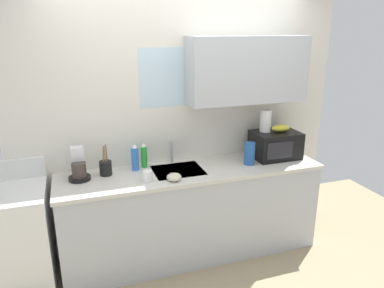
# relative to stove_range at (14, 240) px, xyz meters

# --- Properties ---
(kitchen_wall_assembly) EXTENTS (3.26, 0.42, 2.50)m
(kitchen_wall_assembly) POSITION_rel_stove_range_xyz_m (1.72, 0.30, 0.91)
(kitchen_wall_assembly) COLOR silver
(kitchen_wall_assembly) RESTS_ON ground
(counter_unit) EXTENTS (2.49, 0.63, 0.90)m
(counter_unit) POSITION_rel_stove_range_xyz_m (1.59, -0.00, -0.00)
(counter_unit) COLOR #B2B7BC
(counter_unit) RESTS_ON ground
(sink_faucet) EXTENTS (0.03, 0.03, 0.23)m
(sink_faucet) POSITION_rel_stove_range_xyz_m (1.46, 0.24, 0.56)
(sink_faucet) COLOR #B2B5BA
(sink_faucet) RESTS_ON counter_unit
(stove_range) EXTENTS (0.60, 0.60, 1.08)m
(stove_range) POSITION_rel_stove_range_xyz_m (0.00, 0.00, 0.00)
(stove_range) COLOR white
(stove_range) RESTS_ON ground
(microwave) EXTENTS (0.46, 0.35, 0.27)m
(microwave) POSITION_rel_stove_range_xyz_m (2.50, 0.04, 0.58)
(microwave) COLOR black
(microwave) RESTS_ON counter_unit
(banana_bunch) EXTENTS (0.20, 0.11, 0.07)m
(banana_bunch) POSITION_rel_stove_range_xyz_m (2.55, 0.05, 0.75)
(banana_bunch) COLOR gold
(banana_bunch) RESTS_ON microwave
(paper_towel_roll) EXTENTS (0.11, 0.11, 0.22)m
(paper_towel_roll) POSITION_rel_stove_range_xyz_m (2.40, 0.10, 0.82)
(paper_towel_roll) COLOR white
(paper_towel_roll) RESTS_ON microwave
(coffee_maker) EXTENTS (0.19, 0.21, 0.28)m
(coffee_maker) POSITION_rel_stove_range_xyz_m (0.58, 0.10, 0.55)
(coffee_maker) COLOR black
(coffee_maker) RESTS_ON counter_unit
(dish_soap_bottle_green) EXTENTS (0.06, 0.06, 0.24)m
(dish_soap_bottle_green) POSITION_rel_stove_range_xyz_m (1.18, 0.20, 0.56)
(dish_soap_bottle_green) COLOR green
(dish_soap_bottle_green) RESTS_ON counter_unit
(dish_soap_bottle_blue) EXTENTS (0.07, 0.07, 0.25)m
(dish_soap_bottle_blue) POSITION_rel_stove_range_xyz_m (1.08, 0.15, 0.56)
(dish_soap_bottle_blue) COLOR blue
(dish_soap_bottle_blue) RESTS_ON counter_unit
(cereal_canister) EXTENTS (0.10, 0.10, 0.22)m
(cereal_canister) POSITION_rel_stove_range_xyz_m (2.16, -0.05, 0.55)
(cereal_canister) COLOR #2659A5
(cereal_canister) RESTS_ON counter_unit
(mug_white) EXTENTS (0.08, 0.08, 0.09)m
(mug_white) POSITION_rel_stove_range_xyz_m (1.14, -0.14, 0.49)
(mug_white) COLOR white
(mug_white) RESTS_ON counter_unit
(utensil_crock) EXTENTS (0.11, 0.11, 0.29)m
(utensil_crock) POSITION_rel_stove_range_xyz_m (0.81, 0.12, 0.51)
(utensil_crock) COLOR black
(utensil_crock) RESTS_ON counter_unit
(small_bowl) EXTENTS (0.13, 0.13, 0.06)m
(small_bowl) POSITION_rel_stove_range_xyz_m (1.36, -0.20, 0.47)
(small_bowl) COLOR beige
(small_bowl) RESTS_ON counter_unit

